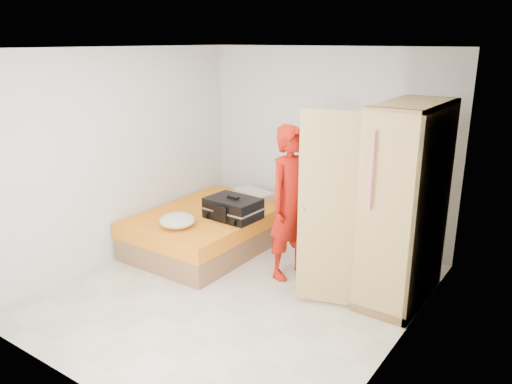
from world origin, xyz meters
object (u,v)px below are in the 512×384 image
Objects in this scene: person at (292,203)px; wardrobe at (399,210)px; suitcase at (233,208)px; round_cushion at (177,220)px; bed at (208,230)px.

wardrobe is at bearing -66.65° from person.
person is at bearing -2.97° from suitcase.
person reaches higher than round_cushion.
round_cushion is at bearing -163.41° from wardrobe.
person is at bearing -171.53° from wardrobe.
wardrobe is at bearing 4.87° from suitcase.
wardrobe is at bearing 16.59° from round_cushion.
bed is 2.61m from wardrobe.
suitcase is at bearing 1.84° from bed.
person is 1.42m from round_cushion.
wardrobe is (2.50, 0.10, 0.75)m from bed.
bed is at bearing 101.72° from person.
suitcase is (-0.91, 0.09, -0.27)m from person.
round_cushion reaches higher than bed.
wardrobe is 2.13m from suitcase.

